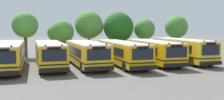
# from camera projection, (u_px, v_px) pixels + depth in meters

# --- Properties ---
(ground_plane) EXTENTS (160.00, 160.00, 0.00)m
(ground_plane) POSITION_uv_depth(u_px,v_px,m) (87.00, 66.00, 26.35)
(ground_plane) COLOR #595651
(school_bus_1) EXTENTS (2.55, 10.85, 2.64)m
(school_bus_1) POSITION_uv_depth(u_px,v_px,m) (9.00, 55.00, 24.15)
(school_bus_1) COLOR yellow
(school_bus_1) RESTS_ON ground_plane
(school_bus_2) EXTENTS (2.65, 9.97, 2.62)m
(school_bus_2) POSITION_uv_depth(u_px,v_px,m) (50.00, 54.00, 25.32)
(school_bus_2) COLOR yellow
(school_bus_2) RESTS_ON ground_plane
(school_bus_3) EXTENTS (2.85, 9.97, 2.60)m
(school_bus_3) POSITION_uv_depth(u_px,v_px,m) (86.00, 53.00, 26.06)
(school_bus_3) COLOR yellow
(school_bus_3) RESTS_ON ground_plane
(school_bus_4) EXTENTS (2.49, 11.30, 2.59)m
(school_bus_4) POSITION_uv_depth(u_px,v_px,m) (121.00, 52.00, 27.08)
(school_bus_4) COLOR #EAA80C
(school_bus_4) RESTS_ON ground_plane
(school_bus_5) EXTENTS (2.87, 10.59, 2.63)m
(school_bus_5) POSITION_uv_depth(u_px,v_px,m) (153.00, 51.00, 28.34)
(school_bus_5) COLOR #EAA80C
(school_bus_5) RESTS_ON ground_plane
(school_bus_6) EXTENTS (2.52, 9.90, 2.76)m
(school_bus_6) POSITION_uv_depth(u_px,v_px,m) (183.00, 50.00, 29.28)
(school_bus_6) COLOR yellow
(school_bus_6) RESTS_ON ground_plane
(tree_2) EXTENTS (3.30, 3.30, 5.91)m
(tree_2) POSITION_uv_depth(u_px,v_px,m) (25.00, 25.00, 33.18)
(tree_2) COLOR #4C3823
(tree_2) RESTS_ON ground_plane
(tree_3) EXTENTS (3.58, 3.24, 4.96)m
(tree_3) POSITION_uv_depth(u_px,v_px,m) (60.00, 32.00, 35.17)
(tree_3) COLOR #4C3823
(tree_3) RESTS_ON ground_plane
(tree_4) EXTENTS (4.12, 4.03, 6.33)m
(tree_4) POSITION_uv_depth(u_px,v_px,m) (90.00, 25.00, 37.36)
(tree_4) COLOR #4C3823
(tree_4) RESTS_ON ground_plane
(tree_5) EXTENTS (4.49, 4.49, 6.21)m
(tree_5) POSITION_uv_depth(u_px,v_px,m) (118.00, 27.00, 38.31)
(tree_5) COLOR #4C3823
(tree_5) RESTS_ON ground_plane
(tree_6) EXTENTS (3.21, 3.21, 5.30)m
(tree_6) POSITION_uv_depth(u_px,v_px,m) (145.00, 29.00, 39.37)
(tree_6) COLOR #4C3823
(tree_6) RESTS_ON ground_plane
(tree_7) EXTENTS (3.52, 3.52, 5.78)m
(tree_7) POSITION_uv_depth(u_px,v_px,m) (176.00, 27.00, 40.02)
(tree_7) COLOR #4C3823
(tree_7) RESTS_ON ground_plane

